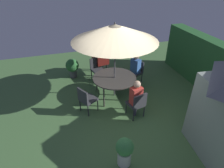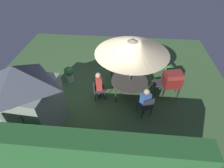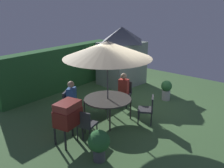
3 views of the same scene
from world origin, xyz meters
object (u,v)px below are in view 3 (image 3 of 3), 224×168
(person_in_red, at_px, (124,86))
(person_in_blue, at_px, (72,95))
(potted_plant_by_shed, at_px, (166,89))
(potted_plant_by_grill, at_px, (99,143))
(bbq_grill, at_px, (68,114))
(chair_toward_hedge, at_px, (85,123))
(patio_table, at_px, (108,100))
(chair_far_side, at_px, (69,102))
(garden_shed, at_px, (122,55))
(chair_near_shed, at_px, (125,92))
(chair_toward_house, at_px, (148,108))
(patio_umbrella, at_px, (107,50))

(person_in_red, distance_m, person_in_blue, 1.98)
(potted_plant_by_shed, relative_size, potted_plant_by_grill, 0.97)
(potted_plant_by_grill, xyz_separation_m, person_in_blue, (1.21, 2.30, 0.31))
(bbq_grill, height_order, chair_toward_hedge, bbq_grill)
(patio_table, xyz_separation_m, chair_far_side, (-0.64, 1.12, -0.18))
(patio_table, bearing_deg, chair_toward_hedge, -166.25)
(garden_shed, xyz_separation_m, chair_toward_hedge, (-4.63, -2.28, -0.82))
(patio_table, height_order, chair_far_side, chair_far_side)
(chair_near_shed, bearing_deg, chair_far_side, 157.38)
(potted_plant_by_shed, bearing_deg, person_in_blue, 153.45)
(bbq_grill, height_order, person_in_blue, person_in_blue)
(chair_toward_house, height_order, person_in_red, person_in_red)
(patio_table, height_order, patio_umbrella, patio_umbrella)
(potted_plant_by_shed, xyz_separation_m, potted_plant_by_grill, (-4.58, -0.62, 0.04))
(patio_umbrella, height_order, potted_plant_by_shed, patio_umbrella)
(garden_shed, bearing_deg, patio_umbrella, -149.27)
(bbq_grill, xyz_separation_m, potted_plant_by_grill, (-0.08, -1.18, -0.37))
(garden_shed, relative_size, patio_umbrella, 0.97)
(chair_toward_house, relative_size, person_in_blue, 0.71)
(garden_shed, relative_size, potted_plant_by_shed, 3.36)
(patio_table, height_order, potted_plant_by_shed, potted_plant_by_shed)
(potted_plant_by_shed, xyz_separation_m, person_in_red, (-1.54, 0.92, 0.34))
(patio_table, height_order, person_in_red, person_in_red)
(chair_toward_house, bearing_deg, patio_table, 119.29)
(patio_table, xyz_separation_m, chair_near_shed, (1.31, 0.30, -0.18))
(chair_far_side, height_order, person_in_red, person_in_red)
(patio_umbrella, bearing_deg, person_in_red, 13.05)
(chair_near_shed, bearing_deg, chair_toward_hedge, -166.60)
(patio_umbrella, xyz_separation_m, bbq_grill, (-1.73, -0.08, -1.47))
(patio_table, bearing_deg, potted_plant_by_grill, -145.23)
(bbq_grill, xyz_separation_m, chair_near_shed, (3.04, 0.38, -0.33))
(potted_plant_by_shed, relative_size, person_in_red, 0.62)
(chair_near_shed, bearing_deg, potted_plant_by_shed, -32.92)
(garden_shed, height_order, patio_umbrella, patio_umbrella)
(chair_toward_hedge, xyz_separation_m, person_in_red, (2.57, 0.61, 0.26))
(bbq_grill, bearing_deg, chair_toward_house, -23.87)
(chair_near_shed, distance_m, potted_plant_by_shed, 1.74)
(chair_toward_hedge, relative_size, potted_plant_by_shed, 1.15)
(patio_table, relative_size, patio_umbrella, 0.56)
(patio_umbrella, relative_size, person_in_blue, 2.15)
(garden_shed, height_order, chair_near_shed, garden_shed)
(person_in_blue, bearing_deg, potted_plant_by_shed, -26.55)
(chair_toward_house, bearing_deg, patio_umbrella, 119.29)
(chair_toward_house, xyz_separation_m, person_in_red, (0.60, 1.41, 0.26))
(patio_umbrella, xyz_separation_m, chair_near_shed, (1.31, 0.30, -1.80))
(garden_shed, distance_m, person_in_blue, 4.03)
(person_in_blue, bearing_deg, patio_table, -60.31)
(garden_shed, distance_m, chair_toward_house, 4.15)
(patio_table, relative_size, person_in_red, 1.20)
(person_in_blue, bearing_deg, garden_shed, 13.21)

